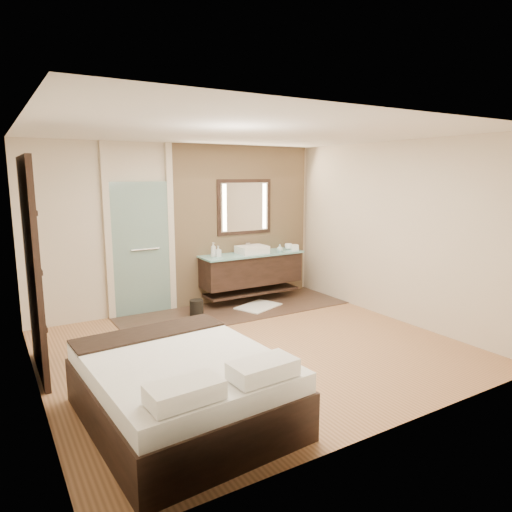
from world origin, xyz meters
TOP-DOWN VIEW (x-y plane):
  - floor at (0.00, 0.00)m, footprint 5.00×5.00m
  - tile_strip at (0.60, 1.60)m, footprint 3.80×1.30m
  - stone_wall at (1.10, 2.21)m, footprint 2.60×0.08m
  - vanity at (1.10, 1.92)m, footprint 1.85×0.55m
  - mirror_unit at (1.10, 2.16)m, footprint 1.06×0.04m
  - frosted_door at (-0.75, 2.20)m, footprint 1.10×0.12m
  - shoji_partition at (-2.43, 0.60)m, footprint 0.06×1.20m
  - bed at (-1.44, -1.16)m, footprint 1.69×2.05m
  - bath_mat at (1.01, 1.54)m, footprint 0.85×0.73m
  - waste_bin at (-0.09, 1.61)m, footprint 0.26×0.26m
  - tissue_box at (1.92, 1.78)m, footprint 0.15×0.15m
  - soap_bottle_a at (0.38, 1.94)m, footprint 0.11×0.11m
  - soap_bottle_b at (0.45, 1.90)m, footprint 0.09×0.09m
  - soap_bottle_c at (1.59, 1.77)m, footprint 0.14×0.14m
  - cup at (1.88, 1.92)m, footprint 0.17×0.17m

SIDE VIEW (x-z plane):
  - floor at x=0.00m, z-range 0.00..0.00m
  - tile_strip at x=0.60m, z-range 0.00..0.01m
  - bath_mat at x=1.01m, z-range 0.01..0.03m
  - waste_bin at x=-0.09m, z-range 0.00..0.27m
  - bed at x=-1.44m, z-range -0.06..0.69m
  - vanity at x=1.10m, z-range 0.14..1.02m
  - tissue_box at x=1.92m, z-range 0.86..0.97m
  - cup at x=1.88m, z-range 0.86..0.97m
  - soap_bottle_c at x=1.59m, z-range 0.86..1.00m
  - soap_bottle_b at x=0.45m, z-range 0.86..1.04m
  - soap_bottle_a at x=0.38m, z-range 0.86..1.10m
  - frosted_door at x=-0.75m, z-range -0.21..2.49m
  - shoji_partition at x=-2.43m, z-range 0.01..2.41m
  - stone_wall at x=1.10m, z-range 0.00..2.70m
  - mirror_unit at x=1.10m, z-range 1.17..2.13m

